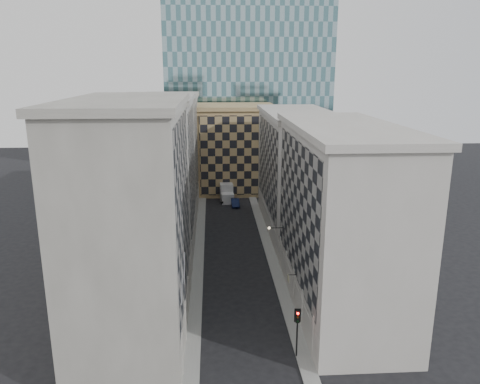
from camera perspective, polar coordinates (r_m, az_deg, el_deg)
name	(u,v)px	position (r m, az deg, el deg)	size (l,w,h in m)	color
sidewalk_west	(199,256)	(68.67, -5.05, -7.73)	(1.50, 100.00, 0.15)	gray
sidewalk_east	(271,254)	(69.14, 3.76, -7.54)	(1.50, 100.00, 0.15)	gray
bldg_left_a	(134,221)	(47.36, -12.78, -3.42)	(10.80, 22.80, 23.70)	gray
bldg_left_b	(158,176)	(68.52, -9.92, 1.94)	(10.80, 22.80, 22.70)	gray
bldg_left_c	(171,153)	(90.09, -8.41, 4.75)	(10.80, 22.80, 21.70)	gray
bldg_right_a	(340,218)	(52.87, 12.05, -3.17)	(10.80, 26.80, 20.70)	#AEA9A0
bldg_right_b	(296,171)	(78.44, 6.89, 2.58)	(10.80, 28.80, 19.70)	#AEA9A0
tan_block	(235,148)	(102.82, -0.59, 5.37)	(16.80, 14.80, 18.80)	#9F7F54
church_tower	(224,66)	(115.43, -2.01, 15.13)	(7.20, 7.20, 51.50)	#2B2721
flagpoles_left	(183,277)	(43.56, -6.95, -10.22)	(0.10, 6.33, 2.33)	gray
bracket_lamp	(270,228)	(61.29, 3.74, -4.40)	(1.98, 0.36, 0.36)	black
traffic_light	(297,323)	(45.18, 7.01, -15.57)	(0.60, 0.53, 4.79)	black
box_truck	(227,193)	(96.21, -1.65, -0.12)	(2.91, 6.49, 3.49)	silver
dark_car	(235,203)	(92.22, -0.60, -1.29)	(1.55, 4.44, 1.46)	#10193C
shop_sign	(289,278)	(53.00, 5.94, -10.41)	(0.93, 0.76, 0.85)	black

